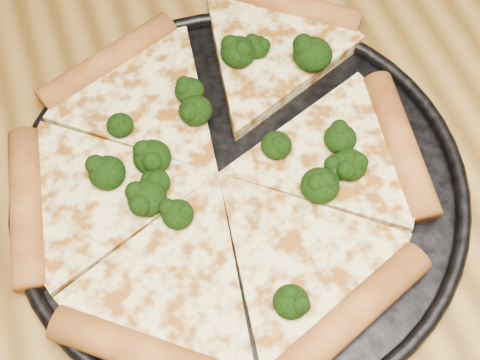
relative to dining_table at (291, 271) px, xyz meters
name	(u,v)px	position (x,y,z in m)	size (l,w,h in m)	color
dining_table	(291,271)	(0.00, 0.00, 0.00)	(1.20, 0.90, 0.75)	olive
pizza_pan	(240,185)	(-0.03, 0.05, 0.10)	(0.37, 0.37, 0.02)	black
pizza	(221,168)	(-0.04, 0.06, 0.11)	(0.36, 0.39, 0.03)	#F5E696
broccoli_florets	(237,139)	(-0.02, 0.08, 0.12)	(0.23, 0.26, 0.03)	black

